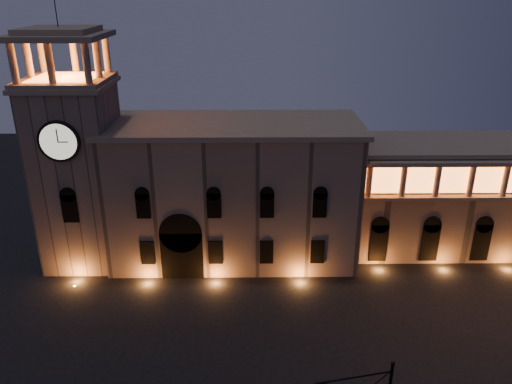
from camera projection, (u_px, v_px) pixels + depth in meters
ground at (250, 373)px, 45.28m from camera, size 160.00×160.00×0.00m
government_building at (233, 192)px, 62.17m from camera, size 30.80×12.80×17.60m
clock_tower at (78, 166)px, 59.67m from camera, size 9.80×9.80×32.40m
colonnade_wing at (495, 195)px, 64.90m from camera, size 40.60×11.50×14.50m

